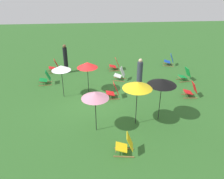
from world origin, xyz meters
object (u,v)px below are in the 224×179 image
deckchair_0 (54,66)px  deckchair_9 (115,65)px  deckchair_2 (126,145)px  person_0 (140,73)px  deckchair_3 (185,75)px  deckchair_6 (120,74)px  person_1 (66,59)px  umbrella_4 (61,68)px  umbrella_0 (95,95)px  deckchair_7 (46,78)px  umbrella_3 (162,82)px  deckchair_1 (113,91)px  deckchair_4 (191,90)px  umbrella_2 (87,65)px  deckchair_8 (170,60)px  umbrella_1 (137,85)px

deckchair_0 → deckchair_9: bearing=77.4°
deckchair_2 → person_0: person_0 is taller
deckchair_3 → person_0: (0.49, -2.93, 0.42)m
deckchair_6 → person_1: (-1.48, -3.40, 0.55)m
deckchair_9 → umbrella_4: size_ratio=0.47×
umbrella_0 → deckchair_7: bearing=-149.0°
deckchair_9 → umbrella_3: umbrella_3 is taller
deckchair_2 → deckchair_6: bearing=-176.6°
deckchair_9 → umbrella_4: bearing=-42.8°
deckchair_1 → person_1: bearing=-145.4°
deckchair_3 → deckchair_7: (-0.20, -8.40, 0.00)m
deckchair_2 → umbrella_4: (-4.58, -2.71, 1.28)m
deckchair_7 → umbrella_0: size_ratio=0.46×
deckchair_1 → deckchair_3: (-1.80, 4.57, 0.00)m
deckchair_3 → umbrella_4: size_ratio=0.47×
deckchair_6 → person_0: person_0 is taller
umbrella_4 → deckchair_7: bearing=-144.4°
deckchair_9 → umbrella_3: (6.02, 1.41, 1.49)m
deckchair_4 → umbrella_2: (-1.00, -5.45, 1.23)m
deckchair_0 → deckchair_6: bearing=56.1°
deckchair_4 → deckchair_9: size_ratio=1.00×
deckchair_1 → deckchair_2: (4.26, 0.09, 0.00)m
person_1 → deckchair_3: bearing=-16.4°
umbrella_2 → deckchair_8: bearing=122.5°
deckchair_6 → umbrella_2: (1.44, -1.93, 1.23)m
deckchair_9 → umbrella_1: size_ratio=0.41×
deckchair_1 → deckchair_4: bearing=84.6°
deckchair_1 → person_1: (-3.69, -2.78, 0.55)m
deckchair_7 → umbrella_1: (4.43, 4.61, 1.51)m
deckchair_2 → deckchair_7: 7.38m
deckchair_0 → deckchair_3: size_ratio=1.01×
umbrella_3 → person_1: 7.54m
deckchair_7 → deckchair_8: bearing=100.2°
deckchair_8 → person_1: bearing=-67.8°
deckchair_8 → umbrella_2: (3.63, -5.71, 1.23)m
person_0 → deckchair_7: bearing=-128.2°
umbrella_0 → umbrella_2: size_ratio=1.03×
umbrella_1 → person_1: (-6.13, -3.56, -0.96)m
deckchair_8 → umbrella_4: size_ratio=0.49×
person_1 → umbrella_3: bearing=-53.5°
umbrella_0 → person_1: bearing=-164.3°
deckchair_6 → umbrella_0: 5.39m
deckchair_1 → umbrella_0: umbrella_0 is taller
umbrella_1 → umbrella_3: umbrella_1 is taller
deckchair_0 → deckchair_7: bearing=-19.5°
deckchair_8 → umbrella_3: (6.57, -2.53, 1.49)m
deckchair_1 → deckchair_9: bearing=170.8°
deckchair_4 → person_0: 2.96m
umbrella_0 → umbrella_1: (-0.34, 1.74, 0.20)m
deckchair_4 → deckchair_9: same height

